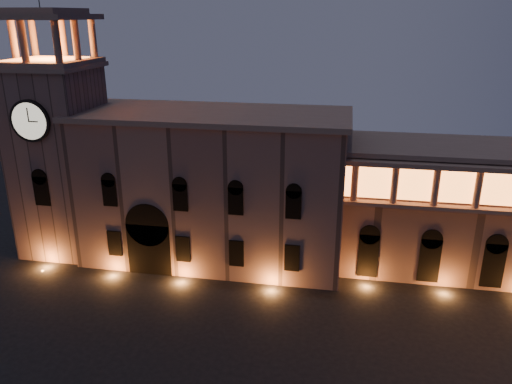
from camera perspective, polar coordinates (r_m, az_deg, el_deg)
ground at (r=43.62m, az=-9.75°, el=-20.18°), size 160.00×160.00×0.00m
government_building at (r=58.30m, az=-4.96°, el=0.57°), size 30.80×12.80×17.60m
clock_tower at (r=63.69m, az=-21.56°, el=4.40°), size 9.80×9.80×32.40m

